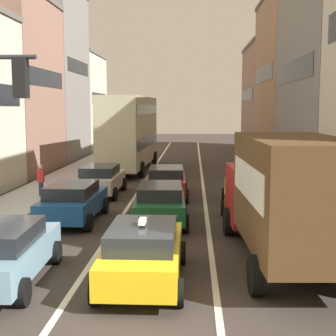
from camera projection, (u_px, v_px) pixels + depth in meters
The scene contains 15 objects.
ground_plane at pixel (138, 313), 10.19m from camera, with size 140.00×140.00×0.00m, color #3A322D.
sidewalk_left at pixel (69, 176), 30.35m from camera, with size 2.60×64.00×0.14m, color #ACACAC.
lane_stripe_left at pixel (148, 177), 30.10m from camera, with size 0.16×60.00×0.01m, color silver.
lane_stripe_right at pixel (202, 178), 29.92m from camera, with size 0.16×60.00×0.01m, color silver.
building_row_right at pixel (335, 78), 29.74m from camera, with size 7.20×43.90×13.63m.
removalist_box_truck at pixel (286, 194), 13.23m from camera, with size 3.00×7.80×3.58m.
taxi_centre_lane_front at pixel (143, 252), 11.88m from camera, with size 2.07×4.31×1.66m.
sedan_left_lane_front at pixel (3, 252), 11.87m from camera, with size 2.19×4.36×1.49m.
sedan_centre_lane_second at pixel (160, 202), 18.07m from camera, with size 2.21×4.37×1.49m.
wagon_left_lane_second at pixel (73, 201), 18.29m from camera, with size 2.12×4.33×1.49m.
hatchback_centre_lane_third at pixel (166, 181), 23.33m from camera, with size 2.20×4.37×1.49m.
sedan_left_lane_third at pixel (101, 179), 23.88m from camera, with size 2.09×4.32×1.49m.
sedan_right_lane_behind_truck at pixel (246, 191), 20.63m from camera, with size 2.30×4.41×1.49m.
bus_mid_queue_primary at pixel (130, 130), 32.92m from camera, with size 3.09×10.58×5.06m.
pedestrian_near_kerb at pixel (41, 179), 22.80m from camera, with size 0.37×0.45×1.66m.
Camera 1 is at (1.14, -9.68, 4.33)m, focal length 51.47 mm.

